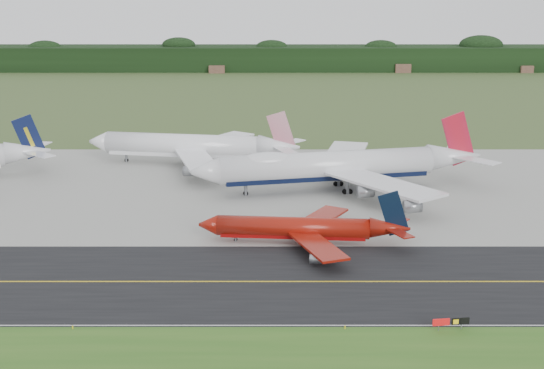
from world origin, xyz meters
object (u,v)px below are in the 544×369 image
Objects in this scene: jet_star_tail at (193,146)px; taxiway_sign at (451,322)px; jet_red_737 at (305,228)px; jet_ba_747 at (337,165)px.

taxiway_sign is at bearing -64.69° from jet_star_tail.
jet_ba_747 is at bearing 76.08° from jet_red_737.
jet_red_737 reaches higher than taxiway_sign.
taxiway_sign is (44.16, -93.39, -3.64)m from jet_star_tail.
jet_ba_747 reaches higher than taxiway_sign.
jet_ba_747 is at bearing 97.97° from taxiway_sign.
jet_star_tail is (-34.44, 23.92, -0.91)m from jet_ba_747.
taxiway_sign is (18.38, -34.55, -1.63)m from jet_red_737.
taxiway_sign is at bearing -82.03° from jet_ba_747.
jet_star_tail is at bearing 145.22° from jet_ba_747.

